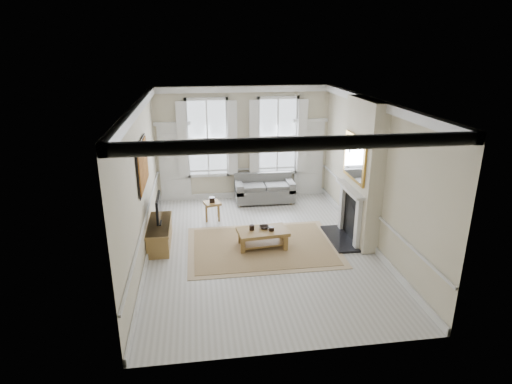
{
  "coord_description": "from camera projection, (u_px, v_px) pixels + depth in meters",
  "views": [
    {
      "loc": [
        -1.37,
        -8.92,
        4.57
      ],
      "look_at": [
        -0.05,
        0.43,
        1.25
      ],
      "focal_mm": 30.0,
      "sensor_mm": 36.0,
      "label": 1
    }
  ],
  "objects": [
    {
      "name": "tv",
      "position": [
        159.0,
        208.0,
        9.91
      ],
      "size": [
        0.08,
        0.9,
        0.68
      ],
      "color": "black",
      "rests_on": "tv_stand"
    },
    {
      "name": "window_left",
      "position": [
        207.0,
        138.0,
        12.58
      ],
      "size": [
        1.26,
        0.2,
        2.2
      ],
      "primitive_type": null,
      "color": "#B2BCC6",
      "rests_on": "back_wall"
    },
    {
      "name": "rug",
      "position": [
        263.0,
        246.0,
        10.09
      ],
      "size": [
        3.5,
        2.6,
        0.02
      ],
      "primitive_type": "cube",
      "color": "olive",
      "rests_on": "floor"
    },
    {
      "name": "door_left",
      "position": [
        175.0,
        164.0,
        12.71
      ],
      "size": [
        0.9,
        0.08,
        2.3
      ],
      "primitive_type": "cube",
      "color": "silver",
      "rests_on": "floor"
    },
    {
      "name": "door_right",
      "position": [
        309.0,
        159.0,
        13.25
      ],
      "size": [
        0.9,
        0.08,
        2.3
      ],
      "primitive_type": "cube",
      "color": "silver",
      "rests_on": "floor"
    },
    {
      "name": "left_wall",
      "position": [
        141.0,
        184.0,
        9.12
      ],
      "size": [
        0.0,
        7.2,
        7.2
      ],
      "primitive_type": "plane",
      "rotation": [
        1.57,
        0.0,
        1.57
      ],
      "color": "beige",
      "rests_on": "floor"
    },
    {
      "name": "bowl",
      "position": [
        264.0,
        227.0,
        10.04
      ],
      "size": [
        0.24,
        0.24,
        0.06
      ],
      "primitive_type": "imported",
      "rotation": [
        0.0,
        0.0,
        0.04
      ],
      "color": "black",
      "rests_on": "coffee_table"
    },
    {
      "name": "right_wall",
      "position": [
        373.0,
        174.0,
        9.81
      ],
      "size": [
        0.0,
        7.2,
        7.2
      ],
      "primitive_type": "plane",
      "rotation": [
        1.57,
        0.0,
        -1.57
      ],
      "color": "beige",
      "rests_on": "floor"
    },
    {
      "name": "hearth",
      "position": [
        340.0,
        238.0,
        10.48
      ],
      "size": [
        0.55,
        1.5,
        0.05
      ],
      "primitive_type": "cube",
      "color": "black",
      "rests_on": "floor"
    },
    {
      "name": "back_wall",
      "position": [
        243.0,
        143.0,
        12.83
      ],
      "size": [
        5.2,
        0.0,
        5.2
      ],
      "primitive_type": "plane",
      "rotation": [
        1.57,
        0.0,
        0.0
      ],
      "color": "beige",
      "rests_on": "floor"
    },
    {
      "name": "ceiling",
      "position": [
        261.0,
        102.0,
        8.91
      ],
      "size": [
        7.2,
        7.2,
        0.0
      ],
      "primitive_type": "plane",
      "rotation": [
        3.14,
        0.0,
        0.0
      ],
      "color": "white",
      "rests_on": "back_wall"
    },
    {
      "name": "ceramic_pot_b",
      "position": [
        272.0,
        229.0,
        9.91
      ],
      "size": [
        0.13,
        0.13,
        0.09
      ],
      "primitive_type": "cylinder",
      "color": "black",
      "rests_on": "coffee_table"
    },
    {
      "name": "window_right",
      "position": [
        278.0,
        136.0,
        12.86
      ],
      "size": [
        1.26,
        0.2,
        2.2
      ],
      "primitive_type": null,
      "color": "#B2BCC6",
      "rests_on": "back_wall"
    },
    {
      "name": "side_table",
      "position": [
        212.0,
        206.0,
        11.54
      ],
      "size": [
        0.51,
        0.51,
        0.5
      ],
      "rotation": [
        0.0,
        0.0,
        0.29
      ],
      "color": "brown",
      "rests_on": "floor"
    },
    {
      "name": "mirror",
      "position": [
        354.0,
        158.0,
        9.83
      ],
      "size": [
        0.06,
        1.26,
        1.06
      ],
      "primitive_type": "cube",
      "color": "gold",
      "rests_on": "chimney_breast"
    },
    {
      "name": "chimney_breast",
      "position": [
        362.0,
        172.0,
        9.98
      ],
      "size": [
        0.35,
        1.7,
        3.38
      ],
      "primitive_type": "cube",
      "color": "beige",
      "rests_on": "floor"
    },
    {
      "name": "sofa",
      "position": [
        264.0,
        190.0,
        12.9
      ],
      "size": [
        1.74,
        0.85,
        0.84
      ],
      "color": "slate",
      "rests_on": "floor"
    },
    {
      "name": "coffee_table",
      "position": [
        263.0,
        233.0,
        9.97
      ],
      "size": [
        1.21,
        0.78,
        0.43
      ],
      "rotation": [
        0.0,
        0.0,
        0.1
      ],
      "color": "brown",
      "rests_on": "rug"
    },
    {
      "name": "ceramic_pot_a",
      "position": [
        252.0,
        228.0,
        9.94
      ],
      "size": [
        0.12,
        0.12,
        0.12
      ],
      "primitive_type": "cylinder",
      "color": "black",
      "rests_on": "coffee_table"
    },
    {
      "name": "floor",
      "position": [
        261.0,
        248.0,
        10.03
      ],
      "size": [
        7.2,
        7.2,
        0.0
      ],
      "primitive_type": "plane",
      "color": "#B7B5AD",
      "rests_on": "ground"
    },
    {
      "name": "tv_stand",
      "position": [
        160.0,
        234.0,
        10.12
      ],
      "size": [
        0.49,
        1.52,
        0.54
      ],
      "primitive_type": "cube",
      "color": "brown",
      "rests_on": "floor"
    },
    {
      "name": "fireplace",
      "position": [
        350.0,
        211.0,
        10.27
      ],
      "size": [
        0.21,
        1.45,
        1.33
      ],
      "color": "silver",
      "rests_on": "floor"
    },
    {
      "name": "painting",
      "position": [
        143.0,
        165.0,
        9.29
      ],
      "size": [
        0.05,
        1.66,
        1.06
      ],
      "primitive_type": "cube",
      "color": "#C77622",
      "rests_on": "left_wall"
    }
  ]
}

